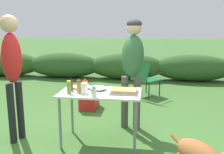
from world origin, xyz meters
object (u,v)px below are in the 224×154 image
Objects in this scene: mixing_bowl at (98,88)px; camp_chair_green_behind_table at (145,77)px; paper_cup_stack at (84,89)px; mayo_bottle at (94,92)px; plate_stack at (81,87)px; mustard_bottle at (85,85)px; spice_jar at (79,87)px; relish_jar at (69,87)px; cooler_box at (89,100)px; standing_person_in_red_jacket at (133,59)px; folding_table at (100,97)px; standing_person_in_gray_fleece at (12,65)px; food_tray at (124,91)px; bbq_sauce_bottle at (71,84)px.

mixing_bowl is 0.30× the size of camp_chair_green_behind_table.
paper_cup_stack is 0.18m from mayo_bottle.
mustard_bottle reaches higher than plate_stack.
spice_jar is at bearing -127.68° from mustard_bottle.
relish_jar is (-0.34, -0.24, 0.06)m from mixing_bowl.
spice_jar reaches higher than cooler_box.
camp_chair_green_behind_table is (0.20, 1.74, -0.63)m from standing_person_in_red_jacket.
camp_chair_green_behind_table is at bearing 73.36° from paper_cup_stack.
plate_stack is 0.25m from spice_jar.
relish_jar reaches higher than paper_cup_stack.
folding_table is at bearing 36.87° from paper_cup_stack.
standing_person_in_gray_fleece reaches higher than cooler_box.
standing_person_in_gray_fleece is at bearing -177.78° from food_tray.
plate_stack is 0.30m from paper_cup_stack.
standing_person_in_gray_fleece is at bearing -172.63° from bbq_sauce_bottle.
cooler_box is (-0.23, 1.55, -0.66)m from spice_jar.
mustard_bottle is 0.40× the size of cooler_box.
standing_person_in_gray_fleece reaches higher than folding_table.
spice_jar is (-0.60, -0.08, 0.06)m from food_tray.
plate_stack is at bearing -171.30° from cooler_box.
mustard_bottle reaches higher than camp_chair_green_behind_table.
food_tray is 1.50× the size of plate_stack.
food_tray is 0.45× the size of camp_chair_green_behind_table.
paper_cup_stack is 0.21m from relish_jar.
mixing_bowl is at bearing 35.37° from relish_jar.
food_tray is 0.65m from plate_stack.
standing_person_in_red_jacket reaches higher than mixing_bowl.
plate_stack reaches higher than cooler_box.
standing_person_in_gray_fleece is (-1.20, -0.09, 0.44)m from folding_table.
camp_chair_green_behind_table reaches higher than food_tray.
food_tray is 2.51m from camp_chair_green_behind_table.
folding_table is at bearing 80.88° from mayo_bottle.
cooler_box is at bearing -11.12° from standing_person_in_gray_fleece.
mixing_bowl reaches higher than food_tray.
relish_jar is at bearing -107.79° from plate_stack.
mayo_bottle is (0.35, -0.09, -0.02)m from relish_jar.
cooler_box is (-0.82, 1.47, -0.60)m from food_tray.
paper_cup_stack is 0.30× the size of cooler_box.
standing_person_in_gray_fleece is at bearing -176.20° from mustard_bottle.
plate_stack is at bearing 165.43° from food_tray.
mayo_bottle is (-0.04, -0.24, 0.14)m from folding_table.
camp_chair_green_behind_table is at bearing 69.04° from plate_stack.
mayo_bottle is 0.08× the size of standing_person_in_red_jacket.
standing_person_in_red_jacket is at bearing 54.59° from mixing_bowl.
standing_person_in_gray_fleece reaches higher than spice_jar.
camp_chair_green_behind_table is 1.51m from cooler_box.
standing_person_in_red_jacket is at bearing 40.75° from bbq_sauce_bottle.
paper_cup_stack reaches higher than plate_stack.
plate_stack is 0.52× the size of cooler_box.
standing_person_in_red_jacket is at bearing 47.77° from relish_jar.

